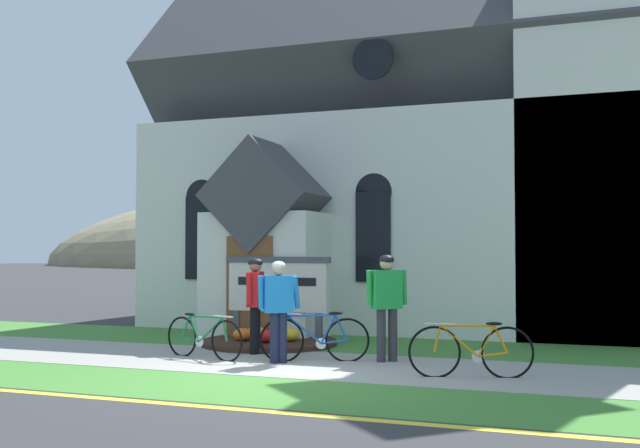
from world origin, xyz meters
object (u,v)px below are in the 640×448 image
bicycle_white (471,351)px  cyclist_in_yellow_jersey (387,298)px  bicycle_orange (203,337)px  cyclist_in_red_jersey (255,298)px  church_sign (277,286)px  cyclist_in_orange_jersey (279,304)px  bicycle_blue (315,338)px

bicycle_white → cyclist_in_yellow_jersey: 1.96m
bicycle_orange → cyclist_in_red_jersey: (0.58, 0.80, 0.62)m
church_sign → cyclist_in_orange_jersey: bearing=-66.2°
bicycle_blue → church_sign: bearing=127.2°
bicycle_blue → cyclist_in_yellow_jersey: (1.12, 0.35, 0.65)m
cyclist_in_yellow_jersey → bicycle_blue: bearing=-162.4°
bicycle_blue → cyclist_in_red_jersey: bearing=160.3°
bicycle_white → cyclist_in_red_jersey: size_ratio=1.03×
church_sign → cyclist_in_yellow_jersey: bearing=-32.6°
church_sign → bicycle_orange: 2.54m
cyclist_in_orange_jersey → cyclist_in_yellow_jersey: 1.77m
bicycle_blue → cyclist_in_orange_jersey: cyclist_in_orange_jersey is taller
bicycle_orange → cyclist_in_yellow_jersey: 3.14m
church_sign → cyclist_in_yellow_jersey: size_ratio=1.28×
bicycle_blue → cyclist_in_yellow_jersey: size_ratio=0.97×
bicycle_orange → cyclist_in_red_jersey: size_ratio=1.00×
bicycle_orange → cyclist_in_red_jersey: bearing=54.0°
church_sign → cyclist_in_red_jersey: size_ratio=1.33×
cyclist_in_red_jersey → bicycle_white: bearing=-16.4°
bicycle_white → cyclist_in_orange_jersey: (-3.12, 0.30, 0.57)m
bicycle_white → cyclist_in_red_jersey: (-3.93, 1.16, 0.60)m
cyclist_in_orange_jersey → bicycle_orange: bearing=177.6°
bicycle_orange → bicycle_white: 4.53m
bicycle_orange → cyclist_in_orange_jersey: 1.52m
bicycle_blue → cyclist_in_red_jersey: size_ratio=1.01×
cyclist_in_orange_jersey → cyclist_in_red_jersey: size_ratio=0.98×
bicycle_white → cyclist_in_orange_jersey: bearing=174.6°
bicycle_blue → cyclist_in_yellow_jersey: bearing=17.6°
bicycle_white → bicycle_blue: bearing=165.3°
bicycle_orange → cyclist_in_orange_jersey: size_ratio=1.02×
bicycle_blue → cyclist_in_red_jersey: 1.50m
church_sign → cyclist_in_red_jersey: (0.28, -1.61, -0.12)m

